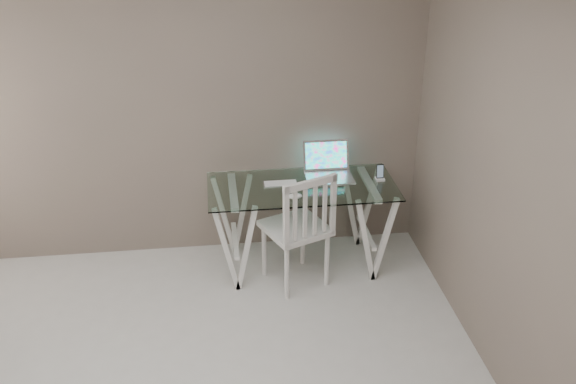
% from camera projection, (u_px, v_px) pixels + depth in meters
% --- Properties ---
extents(room, '(4.50, 4.52, 2.71)m').
position_uv_depth(room, '(145.00, 181.00, 2.95)').
color(room, '#B8B6B1').
rests_on(room, ground).
extents(desk, '(1.50, 0.70, 0.75)m').
position_uv_depth(desk, '(302.00, 225.00, 5.27)').
color(desk, silver).
rests_on(desk, ground).
extents(chair, '(0.59, 0.59, 0.99)m').
position_uv_depth(chair, '(301.00, 226.00, 4.94)').
color(chair, silver).
rests_on(chair, ground).
extents(laptop, '(0.38, 0.35, 0.26)m').
position_uv_depth(laptop, '(328.00, 168.00, 5.26)').
color(laptop, silver).
rests_on(laptop, desk).
extents(keyboard, '(0.28, 0.12, 0.01)m').
position_uv_depth(keyboard, '(280.00, 184.00, 5.14)').
color(keyboard, silver).
rests_on(keyboard, desk).
extents(mouse, '(0.12, 0.07, 0.04)m').
position_uv_depth(mouse, '(295.00, 196.00, 4.91)').
color(mouse, silver).
rests_on(mouse, desk).
extents(phone_dock, '(0.07, 0.07, 0.13)m').
position_uv_depth(phone_dock, '(380.00, 176.00, 5.19)').
color(phone_dock, white).
rests_on(phone_dock, desk).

